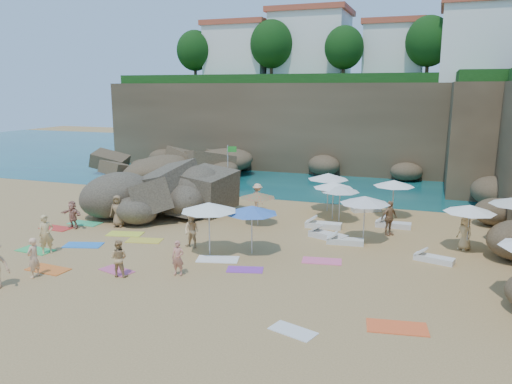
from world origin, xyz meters
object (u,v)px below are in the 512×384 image
(flag_pole, at_px, (229,163))
(person_stand_1, at_px, (119,258))
(person_stand_2, at_px, (258,197))
(person_stand_5, at_px, (135,188))
(parasol_1, at_px, (394,183))
(person_stand_6, at_px, (33,258))
(person_stand_3, at_px, (389,218))
(parasol_0, at_px, (333,185))
(person_stand_0, at_px, (46,234))
(parasol_2, at_px, (340,189))
(person_stand_4, at_px, (465,233))
(rock_outcrop, at_px, (170,216))
(lounger_0, at_px, (366,209))

(flag_pole, bearing_deg, person_stand_1, -83.04)
(person_stand_2, height_order, person_stand_5, person_stand_5)
(parasol_1, relative_size, person_stand_6, 1.44)
(parasol_1, bearing_deg, person_stand_6, -131.14)
(person_stand_1, relative_size, person_stand_3, 0.85)
(parasol_0, distance_m, person_stand_1, 13.71)
(flag_pole, xyz_separation_m, person_stand_2, (3.64, -4.13, -1.41))
(person_stand_0, distance_m, person_stand_5, 11.24)
(parasol_1, relative_size, parasol_2, 1.07)
(person_stand_2, bearing_deg, person_stand_4, -156.95)
(rock_outcrop, distance_m, parasol_1, 13.53)
(parasol_2, height_order, person_stand_0, parasol_2)
(parasol_2, distance_m, person_stand_4, 7.32)
(person_stand_5, bearing_deg, person_stand_6, -63.55)
(rock_outcrop, bearing_deg, person_stand_6, -91.39)
(parasol_2, relative_size, person_stand_4, 1.37)
(person_stand_4, bearing_deg, parasol_1, 173.82)
(person_stand_5, bearing_deg, person_stand_1, -49.58)
(person_stand_0, relative_size, person_stand_2, 1.07)
(flag_pole, relative_size, person_stand_4, 2.16)
(parasol_1, relative_size, person_stand_1, 1.54)
(parasol_0, distance_m, parasol_1, 3.65)
(person_stand_4, height_order, person_stand_5, person_stand_5)
(person_stand_3, xyz_separation_m, person_stand_5, (-17.10, 2.51, -0.02))
(parasol_0, height_order, person_stand_2, parasol_0)
(parasol_2, bearing_deg, flag_pole, 150.83)
(parasol_0, xyz_separation_m, person_stand_4, (7.05, -3.52, -1.22))
(person_stand_0, relative_size, person_stand_5, 1.04)
(parasol_1, relative_size, lounger_0, 1.32)
(parasol_1, height_order, person_stand_2, parasol_1)
(person_stand_3, height_order, person_stand_4, person_stand_3)
(lounger_0, bearing_deg, parasol_0, -154.51)
(parasol_2, relative_size, person_stand_5, 1.25)
(rock_outcrop, xyz_separation_m, person_stand_4, (16.47, -0.96, 0.83))
(lounger_0, xyz_separation_m, person_stand_3, (1.77, -4.73, 0.78))
(flag_pole, height_order, lounger_0, flag_pole)
(parasol_0, bearing_deg, person_stand_1, -118.25)
(parasol_2, bearing_deg, person_stand_2, 170.69)
(person_stand_0, bearing_deg, person_stand_4, -33.17)
(parasol_1, xyz_separation_m, person_stand_6, (-12.97, -14.85, -1.25))
(flag_pole, xyz_separation_m, person_stand_0, (-2.85, -15.23, -1.35))
(parasol_1, distance_m, person_stand_4, 6.45)
(flag_pole, bearing_deg, person_stand_3, -29.58)
(flag_pole, height_order, parasol_2, flag_pole)
(person_stand_0, bearing_deg, lounger_0, -9.07)
(parasol_2, bearing_deg, rock_outcrop, -168.23)
(person_stand_1, relative_size, person_stand_4, 0.94)
(parasol_2, xyz_separation_m, person_stand_4, (6.57, -3.02, -1.13))
(person_stand_3, relative_size, person_stand_4, 1.11)
(flag_pole, bearing_deg, person_stand_0, -100.61)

